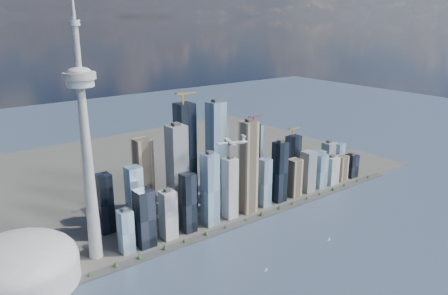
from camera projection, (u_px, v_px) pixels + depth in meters
ground at (321, 277)px, 791.77m from camera, size 4000.00×4000.00×0.00m
seawall at (235, 225)px, 981.95m from camera, size 1100.00×22.00×4.00m
land at (143, 172)px, 1325.46m from camera, size 1400.00×900.00×3.00m
shoreline_trees at (235, 223)px, 980.00m from camera, size 960.53×7.20×8.80m
skyscraper_cluster at (232, 173)px, 1057.59m from camera, size 736.00×142.00×286.16m
needle_tower at (86, 142)px, 786.85m from camera, size 56.00×56.00×550.50m
dome_stadium at (19, 266)px, 754.60m from camera, size 200.00×200.00×86.00m
airplane at (232, 143)px, 860.93m from camera, size 65.97×59.00×16.52m
sailboat_west at (266, 270)px, 808.77m from camera, size 6.30×2.13×8.72m
sailboat_east at (329, 239)px, 919.38m from camera, size 7.62×3.00×10.52m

